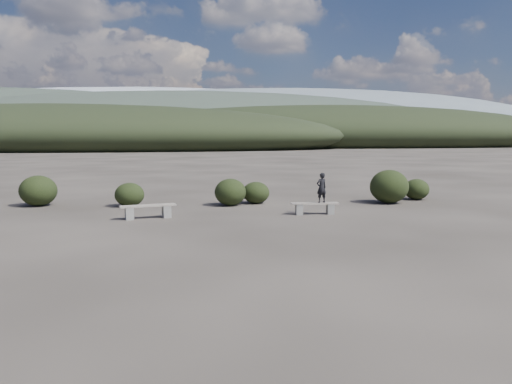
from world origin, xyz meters
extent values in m
plane|color=#2A2521|center=(0.00, 0.00, 0.00)|extent=(1200.00, 1200.00, 0.00)
cube|color=slate|center=(-4.16, 5.87, 0.20)|extent=(0.32, 0.40, 0.40)
cube|color=slate|center=(-3.00, 6.16, 0.20)|extent=(0.32, 0.40, 0.40)
cube|color=slate|center=(-3.58, 6.01, 0.42)|extent=(1.83, 0.79, 0.05)
cube|color=slate|center=(1.45, 6.16, 0.18)|extent=(0.24, 0.33, 0.36)
cube|color=slate|center=(2.52, 6.10, 0.18)|extent=(0.24, 0.33, 0.36)
cube|color=slate|center=(1.98, 6.13, 0.38)|extent=(1.63, 0.42, 0.04)
imported|color=black|center=(2.21, 6.11, 0.91)|extent=(0.43, 0.34, 1.02)
ellipsoid|color=black|center=(-4.49, 8.95, 0.45)|extent=(1.11, 1.11, 0.91)
ellipsoid|color=black|center=(-0.68, 8.69, 0.52)|extent=(1.21, 1.21, 1.04)
ellipsoid|color=black|center=(0.37, 9.16, 0.43)|extent=(1.08, 1.08, 0.86)
ellipsoid|color=black|center=(5.64, 8.52, 0.67)|extent=(1.52, 1.52, 1.33)
ellipsoid|color=black|center=(7.22, 9.41, 0.44)|extent=(1.05, 1.05, 0.87)
ellipsoid|color=black|center=(-7.96, 9.59, 0.59)|extent=(1.38, 1.38, 1.17)
ellipsoid|color=black|center=(-25.00, 90.00, 2.70)|extent=(110.00, 40.00, 12.00)
ellipsoid|color=black|center=(35.00, 110.00, 3.15)|extent=(120.00, 44.00, 14.00)
ellipsoid|color=#2E382E|center=(0.00, 160.00, 5.40)|extent=(190.00, 64.00, 24.00)
ellipsoid|color=slate|center=(70.00, 300.00, 9.90)|extent=(340.00, 110.00, 44.00)
ellipsoid|color=#979EAA|center=(-30.00, 400.00, 12.60)|extent=(460.00, 140.00, 56.00)
camera|label=1|loc=(-2.30, -10.27, 2.67)|focal=35.00mm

